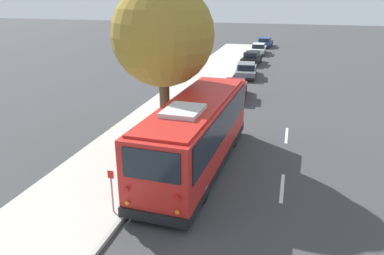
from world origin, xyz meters
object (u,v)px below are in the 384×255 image
parked_sedan_maroon (234,89)px  parked_sedan_black (252,58)px  parked_sedan_gray (246,70)px  sign_post_far (137,168)px  fire_hydrant (190,111)px  sign_post_near (112,191)px  parked_sedan_white (258,49)px  shuttle_bus (196,131)px  street_tree (164,28)px  parked_sedan_blue (265,43)px

parked_sedan_maroon → parked_sedan_black: 14.00m
parked_sedan_gray → sign_post_far: 21.82m
sign_post_far → fire_hydrant: size_ratio=1.71×
sign_post_near → fire_hydrant: size_ratio=1.95×
parked_sedan_black → parked_sedan_white: 7.23m
parked_sedan_white → fire_hydrant: size_ratio=5.54×
parked_sedan_gray → fire_hydrant: parked_sedan_gray is taller
shuttle_bus → parked_sedan_black: bearing=3.8°
parked_sedan_maroon → sign_post_far: bearing=169.5°
shuttle_bus → sign_post_near: size_ratio=6.31×
parked_sedan_gray → street_tree: bearing=168.4°
street_tree → sign_post_near: street_tree is taller
parked_sedan_maroon → fire_hydrant: 6.08m
parked_sedan_blue → fire_hydrant: size_ratio=5.67×
sign_post_far → parked_sedan_maroon: bearing=-6.6°
shuttle_bus → parked_sedan_gray: (19.43, 0.27, -1.14)m
parked_sedan_gray → sign_post_far: bearing=171.3°
parked_sedan_maroon → parked_sedan_white: (21.23, 0.31, -0.02)m
parked_sedan_blue → street_tree: (-37.09, 2.10, 5.18)m
shuttle_bus → parked_sedan_white: shuttle_bus is taller
sign_post_far → fire_hydrant: 8.52m
parked_sedan_maroon → sign_post_far: 14.42m
street_tree → parked_sedan_gray: bearing=-7.0°
parked_sedan_white → parked_sedan_maroon: bearing=-179.9°
parked_sedan_maroon → parked_sedan_blue: parked_sedan_maroon is taller
parked_sedan_white → fire_hydrant: 27.08m
parked_sedan_gray → street_tree: size_ratio=0.55×
parked_sedan_white → fire_hydrant: bearing=176.1°
shuttle_bus → parked_sedan_maroon: size_ratio=2.35×
sign_post_near → sign_post_far: bearing=0.0°
shuttle_bus → parked_sedan_black: size_ratio=2.22×
parked_sedan_maroon → sign_post_far: size_ratio=3.06×
parked_sedan_blue → sign_post_near: (-44.26, 1.62, 0.39)m
street_tree → sign_post_near: size_ratio=5.37×
parked_sedan_blue → street_tree: street_tree is taller
sign_post_far → street_tree: bearing=5.4°
parked_sedan_blue → parked_sedan_gray: bearing=-175.5°
street_tree → sign_post_far: (-5.05, -0.48, -4.92)m
parked_sedan_black → fire_hydrant: 19.87m
parked_sedan_gray → parked_sedan_blue: size_ratio=1.02×
street_tree → fire_hydrant: 6.26m
shuttle_bus → street_tree: street_tree is taller
parked_sedan_black → parked_sedan_white: bearing=4.3°
parked_sedan_maroon → sign_post_near: 16.53m
parked_sedan_gray → shuttle_bus: bearing=176.2°
parked_sedan_gray → fire_hydrant: (-13.25, 1.70, -0.03)m
parked_sedan_blue → sign_post_far: 42.17m
parked_sedan_maroon → parked_sedan_gray: bearing=-3.2°
parked_sedan_gray → parked_sedan_black: (6.56, 0.25, 0.03)m
parked_sedan_white → parked_sedan_black: bearing=179.1°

